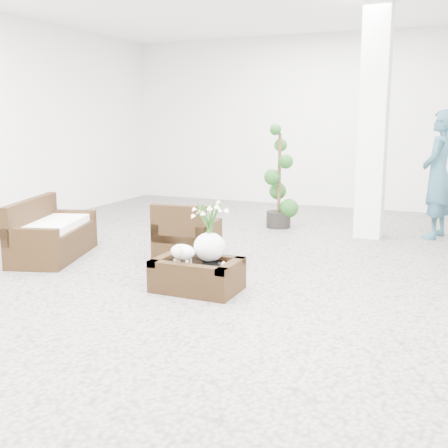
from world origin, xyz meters
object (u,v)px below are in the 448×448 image
at_px(coffee_table, 197,276).
at_px(loveseat, 53,229).
at_px(armchair, 187,231).
at_px(topiary, 279,177).

bearing_deg(coffee_table, loveseat, 167.61).
bearing_deg(armchair, topiary, -104.14).
relative_size(armchair, topiary, 0.45).
height_order(armchair, topiary, topiary).
relative_size(coffee_table, topiary, 0.53).
distance_m(loveseat, topiary, 3.82).
height_order(armchair, loveseat, loveseat).
xyz_separation_m(coffee_table, loveseat, (-2.39, 0.53, 0.23)).
height_order(coffee_table, armchair, armchair).
bearing_deg(topiary, loveseat, -123.78).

